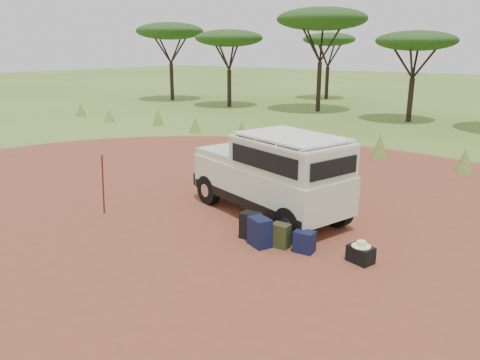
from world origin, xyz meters
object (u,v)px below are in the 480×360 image
Objects in this scene: backpack_olive at (281,236)px; hard_case at (361,254)px; backpack_black at (251,226)px; backpack_navy at (260,232)px; duffel_navy at (304,242)px; safari_vehicle at (273,176)px; walking_staff at (103,185)px.

hard_case is (1.58, 0.32, -0.09)m from backpack_olive.
backpack_black is 0.44m from backpack_navy.
backpack_olive is at bearing -153.43° from hard_case.
backpack_navy is at bearing -154.57° from backpack_olive.
backpack_black reaches higher than backpack_olive.
backpack_navy is 1.21× the size of backpack_olive.
backpack_black reaches higher than duffel_navy.
backpack_black is at bearing 176.75° from duffel_navy.
backpack_navy is (0.39, -0.22, 0.02)m from backpack_black.
safari_vehicle is 1.66m from backpack_black.
safari_vehicle reaches higher than backpack_black.
walking_staff is 5.04m from duffel_navy.
backpack_navy is 1.38× the size of duffel_navy.
backpack_black is 1.23× the size of hard_case.
walking_staff is 3.57× the size of duffel_navy.
safari_vehicle is 8.95× the size of backpack_olive.
walking_staff reaches higher than backpack_navy.
duffel_navy is at bearing -4.42° from backpack_black.
backpack_olive reaches higher than hard_case.
safari_vehicle is 2.29m from duffel_navy.
backpack_navy is 0.93m from duffel_navy.
safari_vehicle reaches higher than duffel_navy.
backpack_olive is (0.38, 0.21, -0.05)m from backpack_navy.
hard_case is at bearing 37.15° from backpack_navy.
backpack_black is 1.30× the size of duffel_navy.
walking_staff is 3.13× the size of backpack_olive.
backpack_olive is (4.40, 1.00, -0.52)m from walking_staff.
backpack_black reaches higher than hard_case.
walking_staff is 2.60× the size of backpack_navy.
backpack_olive is (1.16, -1.45, -0.74)m from safari_vehicle.
backpack_navy is at bearing -149.74° from hard_case.
walking_staff is at bearing -172.19° from backpack_black.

